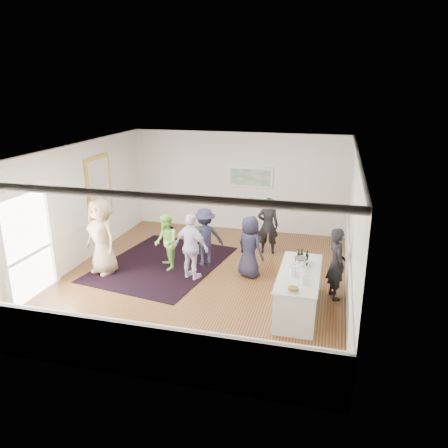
% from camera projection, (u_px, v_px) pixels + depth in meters
% --- Properties ---
extents(floor, '(8.00, 8.00, 0.00)m').
position_uv_depth(floor, '(203.00, 278.00, 10.96)').
color(floor, brown).
rests_on(floor, ground).
extents(ceiling, '(7.00, 8.00, 0.02)m').
position_uv_depth(ceiling, '(201.00, 150.00, 9.97)').
color(ceiling, white).
rests_on(ceiling, wall_back).
extents(wall_left, '(0.02, 8.00, 3.20)m').
position_uv_depth(wall_left, '(73.00, 207.00, 11.29)').
color(wall_left, white).
rests_on(wall_left, floor).
extents(wall_right, '(0.02, 8.00, 3.20)m').
position_uv_depth(wall_right, '(353.00, 229.00, 9.64)').
color(wall_right, white).
rests_on(wall_right, floor).
extents(wall_back, '(7.00, 0.02, 3.20)m').
position_uv_depth(wall_back, '(238.00, 182.00, 14.15)').
color(wall_back, white).
rests_on(wall_back, floor).
extents(wall_front, '(7.00, 0.02, 3.20)m').
position_uv_depth(wall_front, '(126.00, 290.00, 6.78)').
color(wall_front, white).
rests_on(wall_front, floor).
extents(wainscoting, '(7.00, 8.00, 1.00)m').
position_uv_depth(wainscoting, '(203.00, 259.00, 10.81)').
color(wainscoting, white).
rests_on(wainscoting, floor).
extents(mirror, '(0.05, 1.25, 1.85)m').
position_uv_depth(mirror, '(99.00, 188.00, 12.42)').
color(mirror, gold).
rests_on(mirror, wall_left).
extents(doorway, '(0.10, 1.78, 2.56)m').
position_uv_depth(doorway, '(27.00, 238.00, 9.59)').
color(doorway, white).
rests_on(doorway, wall_left).
extents(landscape_painting, '(1.44, 0.06, 0.66)m').
position_uv_depth(landscape_painting, '(250.00, 177.00, 13.95)').
color(landscape_painting, white).
rests_on(landscape_painting, wall_back).
extents(area_rug, '(3.44, 4.19, 0.02)m').
position_uv_depth(area_rug, '(162.00, 264.00, 11.78)').
color(area_rug, black).
rests_on(area_rug, floor).
extents(serving_table, '(0.85, 2.23, 0.90)m').
position_uv_depth(serving_table, '(298.00, 291.00, 9.25)').
color(serving_table, silver).
rests_on(serving_table, floor).
extents(bartender, '(0.58, 0.71, 1.66)m').
position_uv_depth(bartender, '(336.00, 264.00, 9.72)').
color(bartender, black).
rests_on(bartender, floor).
extents(guest_tan, '(1.11, 0.92, 1.95)m').
position_uv_depth(guest_tan, '(101.00, 237.00, 10.97)').
color(guest_tan, '#9F8963').
rests_on(guest_tan, floor).
extents(guest_green, '(0.85, 0.91, 1.48)m').
position_uv_depth(guest_green, '(166.00, 242.00, 11.29)').
color(guest_green, '#8BD956').
rests_on(guest_green, floor).
extents(guest_lilac, '(1.07, 0.73, 1.68)m').
position_uv_depth(guest_lilac, '(192.00, 247.00, 10.67)').
color(guest_lilac, silver).
rests_on(guest_lilac, floor).
extents(guest_dark_a, '(1.17, 1.02, 1.57)m').
position_uv_depth(guest_dark_a, '(205.00, 237.00, 11.50)').
color(guest_dark_a, '#1E1F33').
rests_on(guest_dark_a, floor).
extents(guest_dark_b, '(0.64, 0.46, 1.64)m').
position_uv_depth(guest_dark_b, '(268.00, 226.00, 12.32)').
color(guest_dark_b, black).
rests_on(guest_dark_b, floor).
extents(guest_navy, '(0.92, 0.84, 1.57)m').
position_uv_depth(guest_navy, '(250.00, 247.00, 10.84)').
color(guest_navy, '#1E1F33').
rests_on(guest_navy, floor).
extents(wine_bottles, '(0.26, 0.24, 0.31)m').
position_uv_depth(wine_bottles, '(302.00, 256.00, 9.52)').
color(wine_bottles, black).
rests_on(wine_bottles, serving_table).
extents(juice_pitchers, '(0.38, 0.61, 0.24)m').
position_uv_depth(juice_pitchers, '(298.00, 272.00, 8.84)').
color(juice_pitchers, '#73B841').
rests_on(juice_pitchers, serving_table).
extents(ice_bucket, '(0.26, 0.26, 0.25)m').
position_uv_depth(ice_bucket, '(300.00, 263.00, 9.28)').
color(ice_bucket, silver).
rests_on(ice_bucket, serving_table).
extents(nut_bowl, '(0.23, 0.23, 0.08)m').
position_uv_depth(nut_bowl, '(293.00, 289.00, 8.27)').
color(nut_bowl, white).
rests_on(nut_bowl, serving_table).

